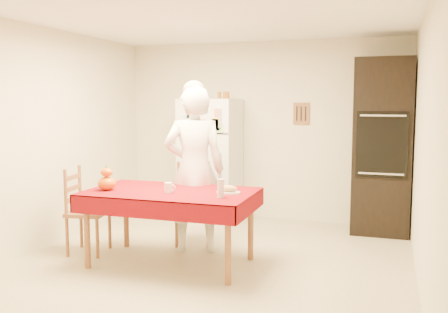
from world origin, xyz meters
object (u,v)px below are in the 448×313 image
at_px(pumpkin_lower, 107,183).
at_px(seated_woman, 194,170).
at_px(oven_cabinet, 382,147).
at_px(wine_glass, 221,188).
at_px(dining_table, 171,198).
at_px(coffee_mug, 168,188).
at_px(chair_left, 83,207).
at_px(refrigerator, 211,160).
at_px(chair_far, 193,200).
at_px(bread_plate, 228,192).

bearing_deg(pumpkin_lower, seated_woman, 43.69).
bearing_deg(oven_cabinet, wine_glass, -123.43).
distance_m(dining_table, coffee_mug, 0.15).
bearing_deg(wine_glass, chair_left, 172.54).
bearing_deg(refrigerator, coffee_mug, -82.04).
bearing_deg(refrigerator, dining_table, -82.19).
bearing_deg(seated_woman, chair_left, 3.15).
bearing_deg(chair_far, wine_glass, -74.46).
xyz_separation_m(oven_cabinet, chair_far, (-2.10, -1.16, -0.59)).
distance_m(pumpkin_lower, bread_plate, 1.26).
distance_m(oven_cabinet, coffee_mug, 2.89).
xyz_separation_m(oven_cabinet, dining_table, (-2.01, -1.98, -0.41)).
bearing_deg(chair_far, oven_cabinet, 9.95).
relative_size(oven_cabinet, pumpkin_lower, 11.82).
height_order(refrigerator, chair_left, refrigerator).
height_order(oven_cabinet, chair_left, oven_cabinet).
bearing_deg(seated_woman, chair_far, -83.53).
xyz_separation_m(seated_woman, wine_glass, (0.53, -0.67, -0.07)).
relative_size(refrigerator, chair_far, 1.79).
bearing_deg(seated_woman, oven_cabinet, -161.03).
xyz_separation_m(seated_woman, coffee_mug, (-0.04, -0.60, -0.11)).
xyz_separation_m(chair_far, seated_woman, (0.15, -0.32, 0.41)).
relative_size(refrigerator, coffee_mug, 17.00).
bearing_deg(wine_glass, dining_table, 164.18).
relative_size(chair_left, seated_woman, 0.52).
height_order(coffee_mug, pumpkin_lower, pumpkin_lower).
distance_m(chair_far, chair_left, 1.26).
height_order(chair_far, wine_glass, chair_far).
xyz_separation_m(chair_left, bread_plate, (1.69, 0.00, 0.26)).
distance_m(dining_table, pumpkin_lower, 0.67).
relative_size(dining_table, chair_far, 1.79).
height_order(chair_left, pumpkin_lower, chair_left).
relative_size(oven_cabinet, bread_plate, 9.17).
bearing_deg(bread_plate, refrigerator, 114.76).
bearing_deg(refrigerator, seated_woman, -77.11).
relative_size(refrigerator, wine_glass, 9.66).
bearing_deg(dining_table, chair_far, 95.77).
bearing_deg(refrigerator, wine_glass, -67.70).
relative_size(refrigerator, dining_table, 1.00).
bearing_deg(refrigerator, chair_far, -80.72).
distance_m(coffee_mug, pumpkin_lower, 0.66).
bearing_deg(dining_table, chair_left, 177.31).
bearing_deg(seated_woman, refrigerator, -95.30).
relative_size(dining_table, pumpkin_lower, 9.13).
xyz_separation_m(pumpkin_lower, wine_glass, (1.23, -0.00, 0.02)).
height_order(refrigerator, pumpkin_lower, refrigerator).
xyz_separation_m(chair_left, coffee_mug, (1.10, -0.15, 0.30)).
distance_m(dining_table, bread_plate, 0.61).
relative_size(refrigerator, bread_plate, 7.08).
bearing_deg(wine_glass, oven_cabinet, 56.57).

